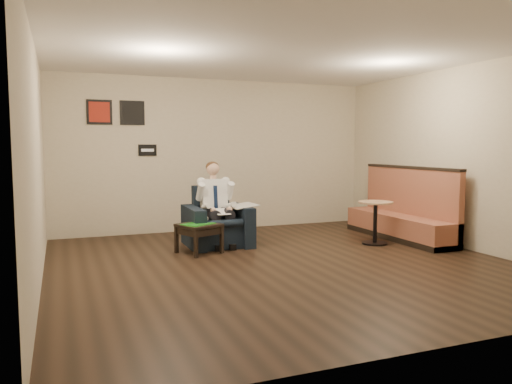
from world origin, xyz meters
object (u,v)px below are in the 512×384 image
object	(u,v)px
cafe_table	(375,223)
smartphone	(195,222)
seated_man	(219,207)
coffee_mug	(203,219)
side_table	(199,238)
green_folder	(198,224)
banquette	(400,203)
armchair	(217,217)

from	to	relation	value
cafe_table	smartphone	bearing A→B (deg)	169.19
seated_man	coffee_mug	distance (m)	0.36
seated_man	cafe_table	bearing A→B (deg)	-15.67
seated_man	side_table	size ratio (longest dim) A/B	2.39
smartphone	green_folder	bearing A→B (deg)	-103.96
banquette	armchair	bearing A→B (deg)	169.60
side_table	banquette	xyz separation A→B (m)	(3.48, -0.13, 0.39)
side_table	banquette	distance (m)	3.50
side_table	banquette	world-z (taller)	banquette
green_folder	smartphone	xyz separation A→B (m)	(0.01, 0.19, -0.00)
side_table	green_folder	size ratio (longest dim) A/B	1.22
banquette	smartphone	bearing A→B (deg)	175.30
armchair	coffee_mug	xyz separation A→B (m)	(-0.30, -0.26, 0.02)
banquette	cafe_table	size ratio (longest dim) A/B	3.44
seated_man	banquette	bearing A→B (deg)	-7.74
smartphone	banquette	xyz separation A→B (m)	(3.49, -0.29, 0.17)
coffee_mug	green_folder	bearing A→B (deg)	-123.92
coffee_mug	smartphone	bearing A→B (deg)	-174.71
cafe_table	green_folder	bearing A→B (deg)	172.97
banquette	seated_man	bearing A→B (deg)	171.81
seated_man	cafe_table	distance (m)	2.51
seated_man	green_folder	world-z (taller)	seated_man
side_table	cafe_table	bearing A→B (deg)	-7.66
armchair	smartphone	size ratio (longest dim) A/B	7.08
seated_man	banquette	world-z (taller)	seated_man
coffee_mug	cafe_table	bearing A→B (deg)	-11.57
side_table	armchair	bearing A→B (deg)	46.28
banquette	green_folder	bearing A→B (deg)	178.41
banquette	cafe_table	distance (m)	0.75
coffee_mug	cafe_table	size ratio (longest dim) A/B	0.13
side_table	green_folder	distance (m)	0.23
armchair	seated_man	bearing A→B (deg)	-90.00
green_folder	coffee_mug	xyz separation A→B (m)	(0.14, 0.20, 0.04)
seated_man	coffee_mug	size ratio (longest dim) A/B	13.84
coffee_mug	banquette	world-z (taller)	banquette
armchair	smartphone	xyz separation A→B (m)	(-0.43, -0.27, -0.02)
armchair	cafe_table	bearing A→B (deg)	-18.31
side_table	cafe_table	world-z (taller)	cafe_table
coffee_mug	banquette	distance (m)	3.37
smartphone	banquette	world-z (taller)	banquette
side_table	green_folder	xyz separation A→B (m)	(-0.02, -0.03, 0.22)
green_folder	cafe_table	bearing A→B (deg)	-7.03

